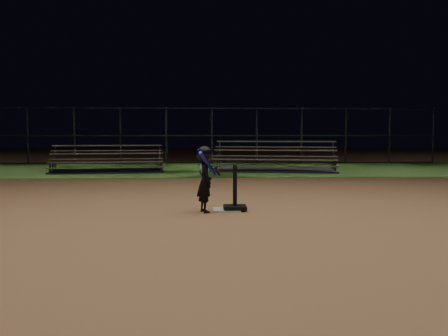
% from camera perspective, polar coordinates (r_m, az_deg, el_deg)
% --- Properties ---
extents(ground, '(80.00, 80.00, 0.00)m').
position_cam_1_polar(ground, '(8.01, 0.32, -5.14)').
color(ground, '#A9744C').
rests_on(ground, ground).
extents(grass_strip, '(60.00, 8.00, 0.01)m').
position_cam_1_polar(grass_strip, '(17.95, -1.29, -0.05)').
color(grass_strip, '#2B541B').
rests_on(grass_strip, ground).
extents(home_plate, '(0.45, 0.45, 0.02)m').
position_cam_1_polar(home_plate, '(8.01, 0.32, -5.06)').
color(home_plate, beige).
rests_on(home_plate, ground).
extents(batting_tee, '(0.38, 0.38, 0.75)m').
position_cam_1_polar(batting_tee, '(7.98, 1.33, -4.03)').
color(batting_tee, black).
rests_on(batting_tee, home_plate).
extents(child_batter, '(0.44, 0.63, 1.10)m').
position_cam_1_polar(child_batter, '(7.76, -2.35, -1.07)').
color(child_batter, black).
rests_on(child_batter, ground).
extents(bleacher_left, '(3.98, 2.35, 0.92)m').
position_cam_1_polar(bleacher_left, '(16.72, -13.87, 0.17)').
color(bleacher_left, '#A7A6AB').
rests_on(bleacher_left, ground).
extents(bleacher_right, '(4.66, 2.93, 1.06)m').
position_cam_1_polar(bleacher_right, '(16.86, 6.12, 0.39)').
color(bleacher_right, '#A8A8AC').
rests_on(bleacher_right, ground).
extents(backstop_fence, '(20.08, 0.08, 2.50)m').
position_cam_1_polar(backstop_fence, '(20.90, -1.48, 3.94)').
color(backstop_fence, '#38383D').
rests_on(backstop_fence, ground).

